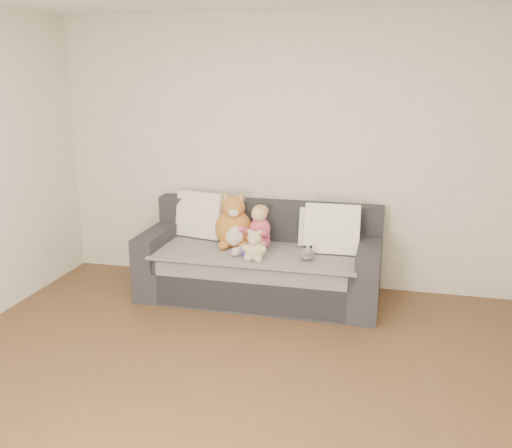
# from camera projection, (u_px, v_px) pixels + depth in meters

# --- Properties ---
(room_shell) EXTENTS (5.00, 5.00, 5.00)m
(room_shell) POSITION_uv_depth(u_px,v_px,m) (220.00, 199.00, 3.53)
(room_shell) COLOR brown
(room_shell) RESTS_ON ground
(sofa) EXTENTS (2.20, 0.94, 0.85)m
(sofa) POSITION_uv_depth(u_px,v_px,m) (261.00, 264.00, 5.35)
(sofa) COLOR #26262B
(sofa) RESTS_ON ground
(cushion_left) EXTENTS (0.52, 0.32, 0.46)m
(cushion_left) POSITION_uv_depth(u_px,v_px,m) (201.00, 215.00, 5.61)
(cushion_left) COLOR white
(cushion_left) RESTS_ON sofa
(cushion_right_back) EXTENTS (0.40, 0.20, 0.37)m
(cushion_right_back) POSITION_uv_depth(u_px,v_px,m) (321.00, 228.00, 5.30)
(cushion_right_back) COLOR white
(cushion_right_back) RESTS_ON sofa
(cushion_right_front) EXTENTS (0.49, 0.23, 0.46)m
(cushion_right_front) POSITION_uv_depth(u_px,v_px,m) (332.00, 229.00, 5.12)
(cushion_right_front) COLOR white
(cushion_right_front) RESTS_ON sofa
(toddler) EXTENTS (0.30, 0.44, 0.43)m
(toddler) POSITION_uv_depth(u_px,v_px,m) (258.00, 231.00, 5.19)
(toddler) COLOR #C7465A
(toddler) RESTS_ON sofa
(plush_cat) EXTENTS (0.43, 0.42, 0.54)m
(plush_cat) POSITION_uv_depth(u_px,v_px,m) (234.00, 225.00, 5.32)
(plush_cat) COLOR #A36A24
(plush_cat) RESTS_ON sofa
(teddy_bear) EXTENTS (0.22, 0.16, 0.28)m
(teddy_bear) POSITION_uv_depth(u_px,v_px,m) (254.00, 248.00, 4.93)
(teddy_bear) COLOR tan
(teddy_bear) RESTS_ON sofa
(plush_cow) EXTENTS (0.12, 0.19, 0.15)m
(plush_cow) POSITION_uv_depth(u_px,v_px,m) (307.00, 253.00, 4.94)
(plush_cow) COLOR white
(plush_cow) RESTS_ON sofa
(sippy_cup) EXTENTS (0.11, 0.08, 0.12)m
(sippy_cup) POSITION_uv_depth(u_px,v_px,m) (245.00, 249.00, 5.05)
(sippy_cup) COLOR #423591
(sippy_cup) RESTS_ON sofa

